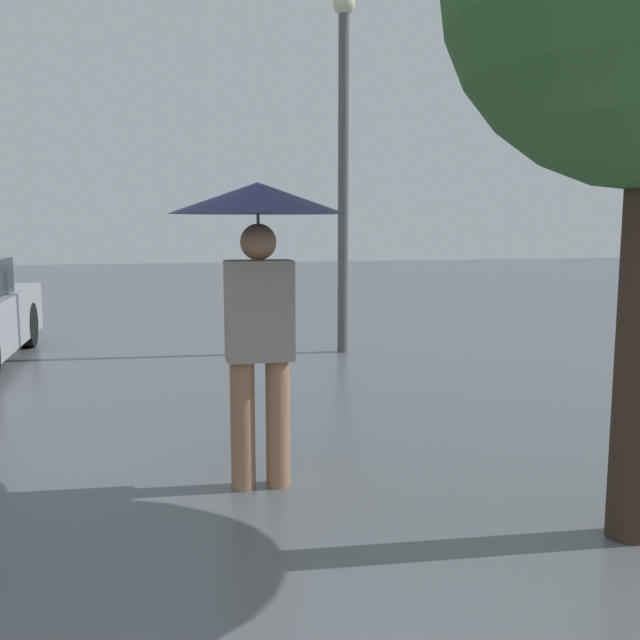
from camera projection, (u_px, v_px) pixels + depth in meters
The scene contains 2 objects.
pedestrian at pixel (258, 248), 4.51m from camera, with size 1.12×1.12×1.99m.
street_lamp at pixel (343, 148), 9.23m from camera, with size 0.29×0.29×4.61m.
Camera 1 is at (-0.50, -0.83, 1.74)m, focal length 40.00 mm.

